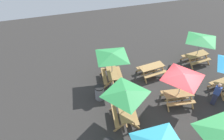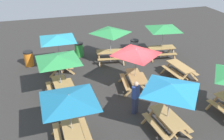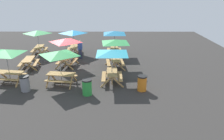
# 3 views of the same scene
# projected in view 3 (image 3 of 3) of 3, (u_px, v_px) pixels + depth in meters

# --- Properties ---
(ground_plane) EXTENTS (31.15, 31.15, 0.00)m
(ground_plane) POSITION_uv_depth(u_px,v_px,m) (69.00, 67.00, 17.71)
(ground_plane) COLOR #33302D
(ground_plane) RESTS_ON ground
(picnic_table_0) EXTENTS (2.80, 2.80, 2.34)m
(picnic_table_0) POSITION_uv_depth(u_px,v_px,m) (6.00, 54.00, 14.07)
(picnic_table_0) COLOR tan
(picnic_table_0) RESTS_ON ground
(picnic_table_1) EXTENTS (2.27, 2.27, 2.34)m
(picnic_table_1) POSITION_uv_depth(u_px,v_px,m) (59.00, 56.00, 13.78)
(picnic_table_1) COLOR tan
(picnic_table_1) RESTS_ON ground
(picnic_table_2) EXTENTS (2.83, 2.83, 2.34)m
(picnic_table_2) POSITION_uv_depth(u_px,v_px,m) (112.00, 54.00, 14.07)
(picnic_table_2) COLOR tan
(picnic_table_2) RESTS_ON ground
(picnic_table_3) EXTENTS (2.21, 2.21, 2.34)m
(picnic_table_3) POSITION_uv_depth(u_px,v_px,m) (73.00, 34.00, 20.57)
(picnic_table_3) COLOR tan
(picnic_table_3) RESTS_ON ground
(picnic_table_4) EXTENTS (2.83, 2.83, 2.34)m
(picnic_table_4) POSITION_uv_depth(u_px,v_px,m) (114.00, 34.00, 20.22)
(picnic_table_4) COLOR tan
(picnic_table_4) RESTS_ON ground
(picnic_table_5) EXTENTS (1.96, 1.72, 0.81)m
(picnic_table_5) POSITION_uv_depth(u_px,v_px,m) (29.00, 61.00, 17.27)
(picnic_table_5) COLOR tan
(picnic_table_5) RESTS_ON ground
(picnic_table_6) EXTENTS (2.82, 2.82, 2.34)m
(picnic_table_6) POSITION_uv_depth(u_px,v_px,m) (115.00, 43.00, 16.84)
(picnic_table_6) COLOR tan
(picnic_table_6) RESTS_ON ground
(picnic_table_7) EXTENTS (2.24, 2.24, 2.34)m
(picnic_table_7) POSITION_uv_depth(u_px,v_px,m) (66.00, 42.00, 17.16)
(picnic_table_7) COLOR tan
(picnic_table_7) RESTS_ON ground
(picnic_table_8) EXTENTS (2.22, 2.22, 2.34)m
(picnic_table_8) POSITION_uv_depth(u_px,v_px,m) (38.00, 34.00, 20.47)
(picnic_table_8) COLOR tan
(picnic_table_8) RESTS_ON ground
(trash_bin_green) EXTENTS (0.59, 0.59, 0.98)m
(trash_bin_green) POSITION_uv_depth(u_px,v_px,m) (87.00, 87.00, 12.90)
(trash_bin_green) COLOR green
(trash_bin_green) RESTS_ON ground
(trash_bin_orange) EXTENTS (0.59, 0.59, 0.98)m
(trash_bin_orange) POSITION_uv_depth(u_px,v_px,m) (142.00, 83.00, 13.44)
(trash_bin_orange) COLOR orange
(trash_bin_orange) RESTS_ON ground
(trash_bin_gray) EXTENTS (0.59, 0.59, 0.98)m
(trash_bin_gray) POSITION_uv_depth(u_px,v_px,m) (25.00, 83.00, 13.40)
(trash_bin_gray) COLOR gray
(trash_bin_gray) RESTS_ON ground
(person_standing) EXTENTS (0.39, 0.42, 1.67)m
(person_standing) POSITION_uv_depth(u_px,v_px,m) (80.00, 49.00, 19.50)
(person_standing) COLOR #2D334C
(person_standing) RESTS_ON ground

